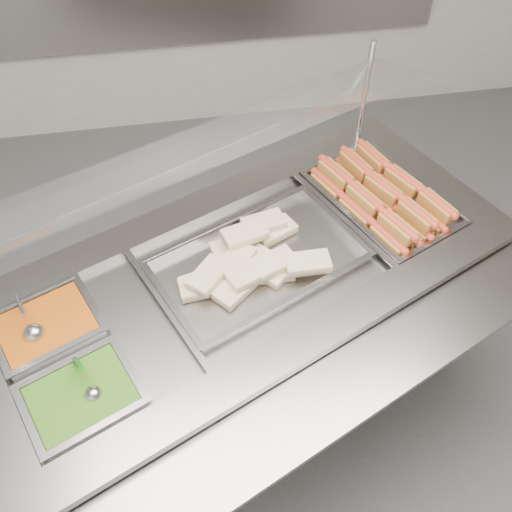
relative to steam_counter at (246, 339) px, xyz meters
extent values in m
plane|color=#4F4F51|center=(0.04, -0.33, -0.45)|extent=(6.00, 6.00, 0.00)
cube|color=slate|center=(0.00, 0.00, -0.01)|extent=(1.97, 1.43, 0.88)
cube|color=gray|center=(0.14, -0.32, 0.44)|extent=(1.79, 0.89, 0.03)
cube|color=gray|center=(-0.14, 0.32, 0.44)|extent=(1.79, 0.89, 0.03)
cube|color=gray|center=(0.81, 0.36, 0.44)|extent=(0.35, 0.58, 0.03)
cube|color=black|center=(0.00, 0.00, 0.33)|extent=(1.73, 1.19, 0.02)
cube|color=gray|center=(0.40, 0.18, 0.45)|extent=(0.25, 0.53, 0.01)
cube|color=gray|center=(-0.28, -0.12, 0.45)|extent=(0.25, 0.53, 0.01)
cube|color=gray|center=(0.21, -0.47, 0.41)|extent=(1.76, 0.97, 0.02)
cylinder|color=slate|center=(-0.58, -0.69, 0.38)|extent=(0.13, 0.25, 0.02)
cylinder|color=slate|center=(0.90, -0.04, 0.38)|extent=(0.13, 0.25, 0.02)
cylinder|color=silver|center=(0.59, 0.62, 0.68)|extent=(0.02, 0.02, 0.44)
cube|color=silver|center=(-0.08, 0.19, 0.84)|extent=(1.64, 0.94, 0.09)
cube|color=#A54E09|center=(-0.65, -0.13, 0.42)|extent=(0.35, 0.32, 0.09)
cube|color=#28610F|center=(-0.54, -0.40, 0.42)|extent=(0.35, 0.32, 0.09)
cube|color=#945F1F|center=(0.53, 0.04, 0.44)|extent=(0.11, 0.16, 0.05)
cylinder|color=#AF3B1F|center=(0.53, 0.04, 0.46)|extent=(0.09, 0.17, 0.03)
cube|color=#945F1F|center=(0.46, 0.20, 0.43)|extent=(0.11, 0.16, 0.05)
cylinder|color=#AF3B1F|center=(0.46, 0.20, 0.46)|extent=(0.10, 0.16, 0.03)
cube|color=#945F1F|center=(0.39, 0.37, 0.43)|extent=(0.11, 0.16, 0.05)
cylinder|color=#AF3B1F|center=(0.39, 0.37, 0.46)|extent=(0.10, 0.16, 0.03)
cube|color=#945F1F|center=(0.59, 0.07, 0.44)|extent=(0.11, 0.16, 0.05)
cylinder|color=#AF3B1F|center=(0.59, 0.07, 0.46)|extent=(0.10, 0.16, 0.03)
cube|color=#945F1F|center=(0.52, 0.23, 0.44)|extent=(0.11, 0.16, 0.05)
cylinder|color=#AF3B1F|center=(0.52, 0.23, 0.46)|extent=(0.09, 0.17, 0.03)
cube|color=#945F1F|center=(0.45, 0.39, 0.44)|extent=(0.11, 0.16, 0.05)
cylinder|color=#AF3B1F|center=(0.45, 0.39, 0.46)|extent=(0.10, 0.16, 0.03)
cube|color=#945F1F|center=(0.65, 0.09, 0.43)|extent=(0.11, 0.16, 0.05)
cylinder|color=#AF3B1F|center=(0.65, 0.09, 0.46)|extent=(0.09, 0.17, 0.03)
cube|color=#945F1F|center=(0.58, 0.26, 0.44)|extent=(0.11, 0.16, 0.05)
cylinder|color=#AF3B1F|center=(0.58, 0.26, 0.46)|extent=(0.09, 0.17, 0.03)
cube|color=#945F1F|center=(0.50, 0.42, 0.43)|extent=(0.11, 0.16, 0.05)
cylinder|color=#AF3B1F|center=(0.50, 0.42, 0.46)|extent=(0.10, 0.16, 0.03)
cube|color=#945F1F|center=(0.71, 0.12, 0.44)|extent=(0.11, 0.16, 0.05)
cylinder|color=#AF3B1F|center=(0.71, 0.12, 0.46)|extent=(0.10, 0.16, 0.03)
cube|color=#945F1F|center=(0.63, 0.28, 0.43)|extent=(0.11, 0.16, 0.05)
cylinder|color=#AF3B1F|center=(0.63, 0.28, 0.46)|extent=(0.09, 0.17, 0.03)
cube|color=#945F1F|center=(0.56, 0.44, 0.44)|extent=(0.11, 0.16, 0.05)
cylinder|color=#AF3B1F|center=(0.56, 0.44, 0.46)|extent=(0.09, 0.17, 0.03)
cube|color=#945F1F|center=(0.56, 0.05, 0.49)|extent=(0.11, 0.16, 0.05)
cylinder|color=#AF3B1F|center=(0.56, 0.05, 0.51)|extent=(0.10, 0.16, 0.03)
cube|color=#945F1F|center=(0.49, 0.22, 0.49)|extent=(0.11, 0.16, 0.05)
cylinder|color=#AF3B1F|center=(0.49, 0.22, 0.51)|extent=(0.10, 0.16, 0.03)
cube|color=#945F1F|center=(0.42, 0.38, 0.49)|extent=(0.11, 0.16, 0.05)
cylinder|color=#AF3B1F|center=(0.42, 0.38, 0.51)|extent=(0.10, 0.16, 0.03)
cube|color=#945F1F|center=(0.65, 0.10, 0.49)|extent=(0.11, 0.16, 0.05)
cylinder|color=#AF3B1F|center=(0.65, 0.10, 0.51)|extent=(0.10, 0.16, 0.03)
cube|color=#945F1F|center=(0.58, 0.26, 0.49)|extent=(0.12, 0.16, 0.05)
cylinder|color=#AF3B1F|center=(0.58, 0.26, 0.51)|extent=(0.11, 0.16, 0.03)
cube|color=#945F1F|center=(0.51, 0.41, 0.49)|extent=(0.10, 0.16, 0.05)
cylinder|color=#AF3B1F|center=(0.51, 0.41, 0.51)|extent=(0.09, 0.17, 0.03)
cube|color=#945F1F|center=(0.74, 0.14, 0.49)|extent=(0.11, 0.16, 0.05)
cylinder|color=#AF3B1F|center=(0.74, 0.14, 0.51)|extent=(0.09, 0.17, 0.03)
cube|color=#945F1F|center=(0.66, 0.29, 0.49)|extent=(0.11, 0.16, 0.05)
cylinder|color=#AF3B1F|center=(0.66, 0.29, 0.51)|extent=(0.10, 0.16, 0.03)
cube|color=#945F1F|center=(0.59, 0.45, 0.49)|extent=(0.10, 0.16, 0.05)
cylinder|color=#AF3B1F|center=(0.59, 0.45, 0.51)|extent=(0.09, 0.17, 0.03)
cube|color=tan|center=(-0.15, -0.06, 0.45)|extent=(0.16, 0.10, 0.03)
cube|color=tan|center=(-0.02, 0.10, 0.44)|extent=(0.17, 0.12, 0.03)
cube|color=tan|center=(0.04, 0.01, 0.45)|extent=(0.17, 0.16, 0.03)
cube|color=tan|center=(0.09, -0.03, 0.45)|extent=(0.15, 0.09, 0.03)
cube|color=tan|center=(0.14, 0.16, 0.45)|extent=(0.17, 0.14, 0.03)
cube|color=tan|center=(-0.14, -0.04, 0.44)|extent=(0.17, 0.12, 0.03)
cube|color=tan|center=(-0.04, -0.09, 0.45)|extent=(0.17, 0.16, 0.03)
cube|color=tan|center=(0.12, -0.02, 0.44)|extent=(0.17, 0.17, 0.03)
cube|color=tan|center=(-0.12, -0.04, 0.48)|extent=(0.16, 0.17, 0.03)
cube|color=tan|center=(0.10, 0.17, 0.48)|extent=(0.17, 0.12, 0.03)
cube|color=tan|center=(-0.03, 0.01, 0.48)|extent=(0.16, 0.17, 0.03)
cube|color=tan|center=(0.10, -0.02, 0.48)|extent=(0.17, 0.14, 0.03)
cube|color=tan|center=(0.01, -0.05, 0.48)|extent=(0.17, 0.14, 0.03)
cube|color=tan|center=(0.21, -0.04, 0.48)|extent=(0.15, 0.09, 0.03)
cube|color=tan|center=(0.02, 0.10, 0.51)|extent=(0.17, 0.12, 0.03)
sphere|color=#BABABF|center=(-0.68, -0.16, 0.46)|extent=(0.07, 0.07, 0.07)
cylinder|color=#BABABF|center=(-0.72, -0.09, 0.52)|extent=(0.08, 0.16, 0.10)
sphere|color=#BABABF|center=(-0.50, -0.40, 0.45)|extent=(0.06, 0.06, 0.06)
cylinder|color=#147416|center=(-0.53, -0.33, 0.51)|extent=(0.07, 0.12, 0.12)
camera|label=1|loc=(-0.17, -1.25, 1.94)|focal=40.00mm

